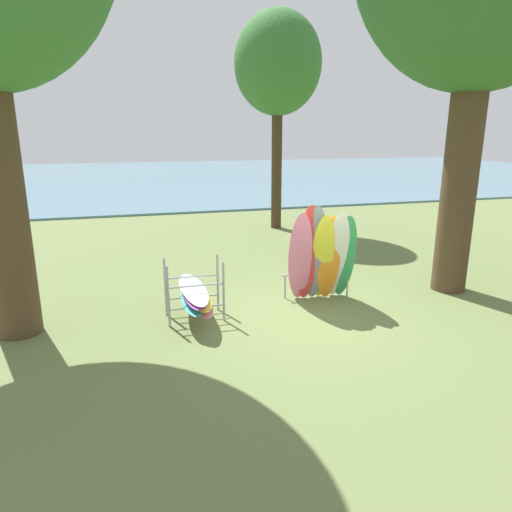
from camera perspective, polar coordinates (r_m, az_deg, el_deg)
ground_plane at (r=9.85m, az=6.43°, el=-7.25°), size 80.00×80.00×0.00m
lake_water at (r=39.63m, az=-10.82°, el=9.64°), size 80.00×36.00×0.10m
tree_mid_behind at (r=18.26m, az=2.71°, el=22.47°), size 3.22×3.22×7.98m
leaning_board_pile at (r=10.31m, az=8.14°, el=-0.07°), size 1.68×0.93×2.27m
board_storage_rack at (r=9.54m, az=-7.61°, el=-4.68°), size 1.15×2.13×1.25m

